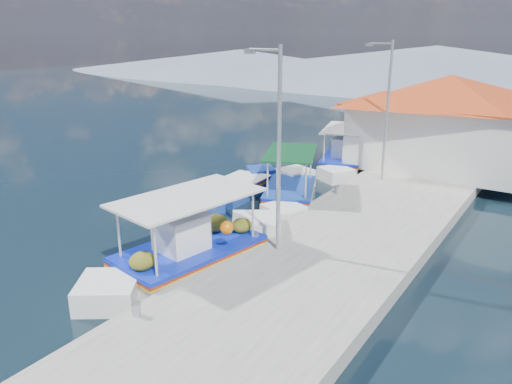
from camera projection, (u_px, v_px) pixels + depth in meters
The scene contains 10 objects.
ground at pixel (125, 251), 16.08m from camera, with size 160.00×160.00×0.00m, color black.
quay at pixel (367, 225), 17.64m from camera, with size 5.00×44.00×0.50m, color #A9A79E.
bollards at pixel (305, 209), 18.03m from camera, with size 0.20×17.20×0.30m.
main_caique at pixel (192, 253), 14.84m from camera, with size 3.12×7.67×2.56m.
caique_green_canopy at pixel (291, 193), 20.71m from camera, with size 3.55×5.86×2.40m.
caique_blue_hull at pixel (238, 190), 21.48m from camera, with size 1.88×5.75×1.02m.
caique_far at pixel (344, 160), 25.82m from camera, with size 3.18×6.51×2.37m.
harbor_building at pixel (446, 120), 23.82m from camera, with size 10.49×10.49×4.40m.
lamp_post_near at pixel (276, 141), 14.09m from camera, with size 1.21×0.14×6.00m.
lamp_post_far at pixel (386, 104), 21.21m from camera, with size 1.21×0.14×6.00m.
Camera 1 is at (11.72, -9.85, 6.81)m, focal length 34.66 mm.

